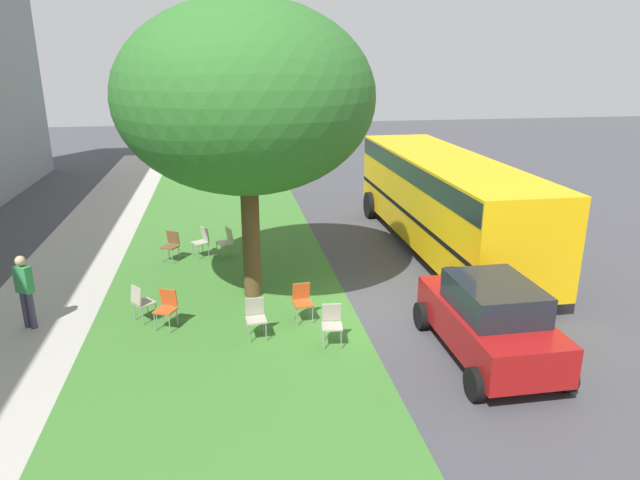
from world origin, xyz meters
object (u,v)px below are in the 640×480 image
at_px(parked_car, 489,319).
at_px(chair_5, 332,321).
at_px(chair_1, 226,240).
at_px(chair_7, 171,244).
at_px(chair_3, 141,300).
at_px(chair_2, 302,299).
at_px(street_tree, 246,98).
at_px(chair_0, 202,240).
at_px(chair_6, 256,315).
at_px(pedestrian_0, 25,289).
at_px(school_bus, 444,195).
at_px(chair_4, 167,306).

bearing_deg(parked_car, chair_5, 70.35).
relative_size(chair_1, chair_7, 1.00).
relative_size(chair_3, parked_car, 0.24).
bearing_deg(chair_2, chair_7, 35.00).
distance_m(street_tree, parked_car, 7.17).
bearing_deg(chair_0, chair_6, -167.11).
distance_m(chair_3, pedestrian_0, 2.46).
bearing_deg(school_bus, parked_car, 166.65).
bearing_deg(parked_car, chair_7, 43.90).
relative_size(chair_0, chair_6, 1.00).
height_order(chair_0, chair_4, same).
xyz_separation_m(chair_1, pedestrian_0, (-4.09, 4.37, 0.41)).
xyz_separation_m(street_tree, chair_3, (-1.13, 2.57, -4.33)).
distance_m(chair_5, parked_car, 3.16).
relative_size(chair_2, chair_7, 1.00).
xyz_separation_m(chair_4, parked_car, (-2.42, -6.40, 0.32)).
distance_m(street_tree, chair_4, 5.00).
bearing_deg(chair_0, chair_4, 172.25).
relative_size(chair_3, chair_6, 1.00).
relative_size(chair_0, pedestrian_0, 0.52).
height_order(chair_3, pedestrian_0, pedestrian_0).
bearing_deg(street_tree, chair_0, 22.62).
bearing_deg(chair_0, chair_7, 105.06).
xyz_separation_m(chair_2, parked_car, (-2.28, -3.40, 0.32)).
relative_size(chair_2, school_bus, 0.08).
bearing_deg(chair_3, street_tree, -66.20).
relative_size(chair_6, parked_car, 0.24).
height_order(chair_7, school_bus, school_bus).
distance_m(street_tree, chair_2, 4.75).
distance_m(chair_3, chair_5, 4.41).
bearing_deg(chair_4, chair_6, -112.61).
distance_m(chair_1, chair_4, 4.78).
height_order(chair_1, chair_7, same).
height_order(street_tree, chair_5, street_tree).
bearing_deg(chair_4, chair_2, -92.72).
height_order(chair_3, school_bus, school_bus).
xyz_separation_m(chair_0, school_bus, (-0.63, -7.31, 1.24)).
bearing_deg(chair_3, chair_7, -4.94).
bearing_deg(parked_car, chair_1, 35.75).
relative_size(chair_4, chair_7, 1.00).
bearing_deg(school_bus, chair_6, 128.96).
relative_size(chair_7, school_bus, 0.08).
xyz_separation_m(chair_2, pedestrian_0, (0.64, 6.01, 0.41)).
relative_size(chair_0, chair_5, 1.00).
distance_m(chair_1, chair_6, 5.41).
relative_size(street_tree, chair_4, 8.01).
bearing_deg(chair_5, chair_6, 69.66).
bearing_deg(chair_5, pedestrian_0, 73.89).
height_order(chair_2, chair_4, same).
distance_m(chair_1, chair_7, 1.60).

